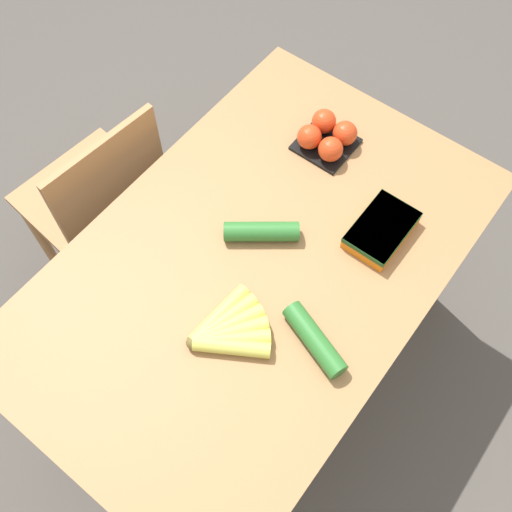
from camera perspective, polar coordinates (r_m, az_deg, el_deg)
name	(u,v)px	position (r m, az deg, el deg)	size (l,w,h in m)	color
ground_plane	(256,359)	(2.24, 0.00, -9.76)	(12.00, 12.00, 0.00)	#4C4742
dining_table	(256,280)	(1.64, 0.00, -2.29)	(1.32, 0.84, 0.76)	#9E7044
chair	(101,203)	(2.07, -14.54, 4.95)	(0.46, 0.44, 0.86)	#A87547
banana_bunch	(227,330)	(1.44, -2.78, -7.10)	(0.20, 0.19, 0.04)	brown
tomato_pack	(327,136)	(1.73, 6.78, 11.24)	(0.15, 0.15, 0.08)	black
carrot_bag	(382,229)	(1.59, 11.88, 2.50)	(0.19, 0.13, 0.05)	orange
cucumber_near	(262,231)	(1.56, 0.53, 2.35)	(0.16, 0.19, 0.05)	#2D702D
cucumber_far	(315,340)	(1.43, 5.61, -7.92)	(0.11, 0.20, 0.05)	#2D702D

